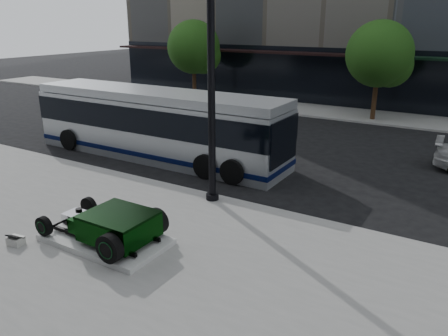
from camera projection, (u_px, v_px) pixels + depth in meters
The scene contains 8 objects.
ground at pixel (260, 183), 16.25m from camera, with size 120.00×120.00×0.00m, color black.
sidewalk_far at pixel (360, 115), 27.57m from camera, with size 70.00×4.00×0.12m, color gray.
street_trees at pixel (382, 57), 25.07m from camera, with size 29.80×3.80×5.70m.
display_plinth at pixel (106, 239), 11.69m from camera, with size 3.40×1.80×0.15m, color silver.
hot_rod at pixel (113, 225), 11.37m from camera, with size 3.22×2.00×0.81m.
info_plaque at pixel (16, 240), 11.53m from camera, with size 0.44×0.35×0.31m.
lamppost at pixel (211, 92), 13.36m from camera, with size 0.42×0.42×7.69m.
transit_bus at pixel (157, 124), 18.98m from camera, with size 12.12×2.88×2.92m.
Camera 1 is at (6.72, -13.70, 5.77)m, focal length 35.00 mm.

